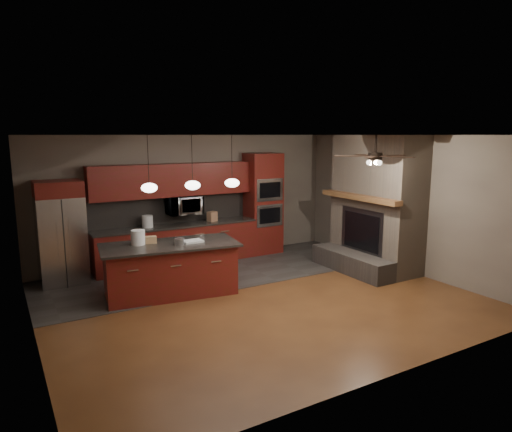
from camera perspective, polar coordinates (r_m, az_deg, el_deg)
ground at (r=8.04m, az=0.41°, el=-10.29°), size 7.00×7.00×0.00m
ceiling at (r=7.53m, az=0.44°, el=10.10°), size 7.00×6.00×0.02m
back_wall at (r=10.32m, az=-8.11°, el=2.20°), size 7.00×0.02×2.80m
right_wall at (r=9.89m, az=18.14°, el=1.46°), size 0.02×6.00×2.80m
left_wall at (r=6.64m, az=-26.59°, el=-3.17°), size 0.02×6.00×2.80m
slate_tile_patch at (r=9.55m, az=-5.15°, el=-6.97°), size 7.00×2.40×0.01m
fireplace_column at (r=9.85m, az=14.58°, el=0.99°), size 1.30×2.10×2.80m
back_cabinetry at (r=10.00m, az=-10.00°, el=-1.04°), size 3.59×0.64×2.20m
oven_tower at (r=10.84m, az=0.89°, el=1.56°), size 0.80×0.63×2.38m
microwave at (r=10.01m, az=-9.01°, el=1.35°), size 0.73×0.41×0.50m
refrigerator at (r=9.34m, az=-23.18°, el=-1.94°), size 0.83×0.75×1.97m
kitchen_island at (r=8.26m, az=-10.64°, el=-6.51°), size 2.49×1.39×0.92m
white_bucket at (r=8.17m, az=-14.53°, el=-2.61°), size 0.27×0.27×0.26m
paint_can at (r=8.03m, az=-9.55°, el=-3.18°), size 0.20×0.20×0.11m
paint_tray at (r=8.19m, az=-7.94°, el=-3.14°), size 0.35×0.25×0.03m
cardboard_box at (r=8.25m, az=-13.00°, el=-2.91°), size 0.22×0.18×0.12m
counter_bucket at (r=9.74m, az=-13.42°, el=-0.67°), size 0.29×0.29×0.25m
counter_box at (r=10.20m, az=-5.51°, el=-0.06°), size 0.24×0.21×0.22m
pendant_left at (r=7.55m, az=-13.20°, el=3.48°), size 0.26×0.26×0.92m
pendant_center at (r=7.80m, az=-7.93°, el=3.86°), size 0.26×0.26×0.92m
pendant_right at (r=8.12m, az=-3.01°, el=4.18°), size 0.26×0.26×0.92m
ceiling_fan at (r=8.01m, az=14.68°, el=7.32°), size 1.27×1.33×0.41m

